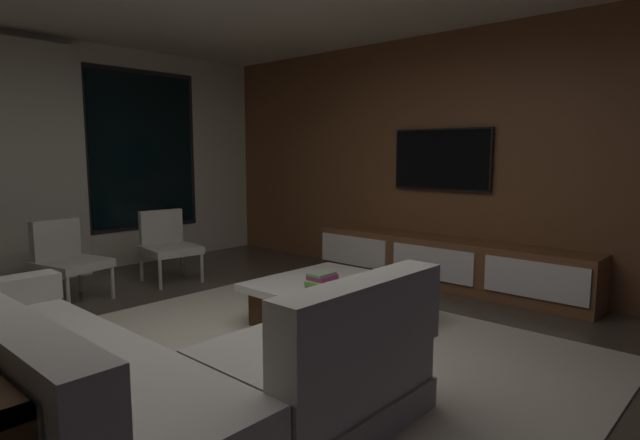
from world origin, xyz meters
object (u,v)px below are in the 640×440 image
(coffee_table, at_px, (334,303))
(accent_chair_by_curtain, at_px, (67,256))
(book_stack_on_coffee_table, at_px, (322,281))
(accent_chair_near_window, at_px, (167,242))
(sectional_couch, at_px, (127,379))
(media_console, at_px, (446,264))
(mounted_tv, at_px, (441,159))

(coffee_table, height_order, accent_chair_by_curtain, accent_chair_by_curtain)
(book_stack_on_coffee_table, xyz_separation_m, accent_chair_near_window, (0.09, 2.41, 0.02))
(sectional_couch, xyz_separation_m, accent_chair_by_curtain, (0.81, 2.72, 0.14))
(sectional_couch, distance_m, accent_chair_near_window, 3.30)
(book_stack_on_coffee_table, bearing_deg, coffee_table, 9.78)
(accent_chair_by_curtain, bearing_deg, book_stack_on_coffee_table, -67.88)
(sectional_couch, relative_size, accent_chair_by_curtain, 3.21)
(media_console, distance_m, mounted_tv, 1.13)
(sectional_couch, bearing_deg, accent_chair_near_window, 55.06)
(accent_chair_by_curtain, bearing_deg, coffee_table, -63.98)
(book_stack_on_coffee_table, height_order, media_console, media_console)
(mounted_tv, bearing_deg, accent_chair_by_curtain, 143.56)
(accent_chair_near_window, height_order, media_console, accent_chair_near_window)
(accent_chair_by_curtain, relative_size, mounted_tv, 0.68)
(coffee_table, xyz_separation_m, media_console, (1.73, -0.08, 0.06))
(mounted_tv, bearing_deg, media_console, -132.39)
(accent_chair_by_curtain, distance_m, mounted_tv, 3.94)
(sectional_couch, bearing_deg, coffee_table, 9.24)
(accent_chair_by_curtain, xyz_separation_m, mounted_tv, (3.08, -2.28, 0.92))
(book_stack_on_coffee_table, bearing_deg, accent_chair_by_curtain, 112.12)
(mounted_tv, bearing_deg, accent_chair_near_window, 131.56)
(accent_chair_near_window, xyz_separation_m, media_console, (1.82, -2.46, -0.18))
(coffee_table, distance_m, media_console, 1.73)
(sectional_couch, relative_size, mounted_tv, 2.18)
(book_stack_on_coffee_table, height_order, accent_chair_near_window, accent_chair_near_window)
(coffee_table, xyz_separation_m, mounted_tv, (1.91, 0.12, 1.16))
(sectional_couch, bearing_deg, media_console, 3.74)
(sectional_couch, distance_m, mounted_tv, 4.05)
(coffee_table, bearing_deg, accent_chair_near_window, 92.16)
(book_stack_on_coffee_table, distance_m, mounted_tv, 2.30)
(sectional_couch, relative_size, book_stack_on_coffee_table, 9.95)
(accent_chair_near_window, height_order, mounted_tv, mounted_tv)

